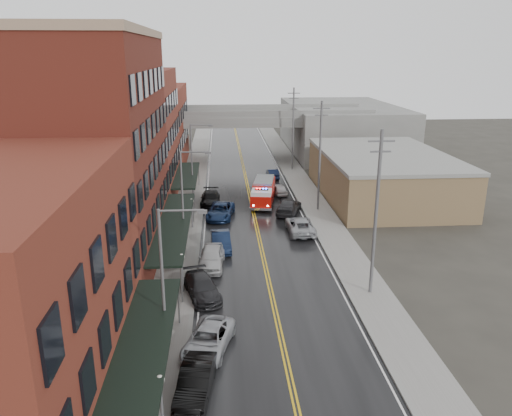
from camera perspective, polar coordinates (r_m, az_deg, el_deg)
road at (r=50.19m, az=0.06°, el=-2.18°), size 11.00×160.00×0.02m
sidewalk_left at (r=50.19m, az=-8.29°, el=-2.29°), size 3.00×160.00×0.15m
sidewalk_right at (r=51.20m, az=8.24°, el=-1.89°), size 3.00×160.00×0.15m
curb_left at (r=50.09m, az=-6.40°, el=-2.26°), size 0.30×160.00×0.15m
curb_right at (r=50.88m, az=6.42°, el=-1.94°), size 0.30×160.00×0.15m
brick_building_a at (r=25.72m, az=-26.50°, el=-9.54°), size 9.00×18.00×12.00m
brick_building_b at (r=42.07m, az=-17.67°, el=5.84°), size 9.00×20.00×18.00m
brick_building_c at (r=59.22m, az=-13.78°, el=7.85°), size 9.00×15.00×15.00m
brick_building_far at (r=76.56m, az=-11.63°, el=8.93°), size 9.00×20.00×12.00m
tan_building at (r=62.07m, az=14.28°, el=3.51°), size 14.00×22.00×5.00m
right_far_block at (r=90.67m, az=9.70°, el=9.04°), size 18.00×30.00×8.00m
awning_0 at (r=25.61m, az=-12.96°, el=-15.89°), size 2.60×16.00×3.09m
awning_1 at (r=42.66m, az=-9.32°, el=-1.78°), size 2.60×18.00×3.09m
awning_2 at (r=59.43m, az=-7.93°, el=3.77°), size 2.60×13.00×3.09m
globe_lamp_0 at (r=24.22m, az=-10.85°, el=-19.86°), size 0.44×0.44×3.12m
globe_lamp_1 at (r=36.32m, az=-8.46°, el=-6.39°), size 0.44×0.44×3.12m
globe_lamp_2 at (r=49.43m, az=-7.36°, el=0.17°), size 0.44×0.44×3.12m
street_lamp_0 at (r=27.89m, az=-10.15°, el=-7.61°), size 2.64×0.22×9.00m
street_lamp_1 at (r=42.88m, az=-8.10°, el=1.45°), size 2.64×0.22×9.00m
street_lamp_2 at (r=58.41m, az=-7.12°, el=5.77°), size 2.64×0.22×9.00m
utility_pole_0 at (r=35.49m, az=13.57°, el=-0.38°), size 1.80×0.24×12.00m
utility_pole_1 at (r=54.27m, az=7.31°, el=6.08°), size 1.80×0.24×12.00m
utility_pole_2 at (r=73.69m, az=4.27°, el=9.16°), size 1.80×0.24×12.00m
overpass at (r=79.97m, az=-1.66°, el=9.62°), size 40.00×10.00×7.50m
fire_truck at (r=57.46m, az=0.84°, el=1.88°), size 3.90×7.63×2.68m
parked_car_left_1 at (r=27.19m, az=-6.90°, el=-19.06°), size 2.20×4.74×1.50m
parked_car_left_2 at (r=30.43m, az=-5.48°, el=-14.74°), size 3.57×5.47×1.40m
parked_car_left_3 at (r=36.38m, az=-6.18°, el=-9.02°), size 3.26×5.32×1.44m
parked_car_left_4 at (r=41.01m, az=-5.11°, el=-5.64°), size 2.36×5.07×1.68m
parked_car_left_5 at (r=44.52m, az=-4.03°, el=-3.80°), size 1.89×4.76×1.54m
parked_car_left_6 at (r=52.86m, az=-4.09°, el=-0.34°), size 3.37×5.80×1.52m
parked_car_left_7 at (r=57.39m, az=-5.26°, el=1.07°), size 2.27×5.29×1.52m
parked_car_right_0 at (r=48.60m, az=5.07°, el=-2.00°), size 2.47×5.36×1.49m
parked_car_right_1 at (r=54.30m, az=3.76°, el=0.16°), size 3.71×5.73×1.54m
parked_car_right_2 at (r=61.56m, az=2.59°, el=2.17°), size 2.11×4.11×1.34m
parked_car_right_3 at (r=69.45m, az=1.91°, el=3.95°), size 1.55×4.11×1.34m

